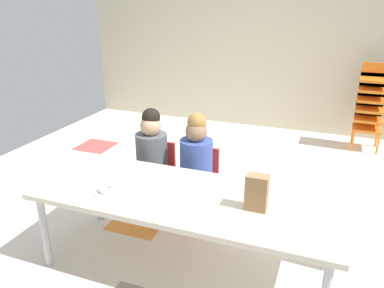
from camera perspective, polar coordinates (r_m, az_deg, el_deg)
ground_plane at (r=3.46m, az=2.40°, el=-9.38°), size 5.32×5.01×0.02m
back_wall at (r=5.45m, az=11.40°, el=15.58°), size 5.32×0.10×2.54m
craft_table at (r=2.47m, az=-1.01°, el=-8.46°), size 1.96×0.75×0.56m
seated_child_near_camera at (r=3.16m, az=-5.98°, el=-1.13°), size 0.34×0.34×0.92m
seated_child_middle_seat at (r=3.01m, az=0.69°, el=-2.14°), size 0.32×0.31×0.92m
kid_chair_orange_stack at (r=5.06m, az=25.22°, el=5.65°), size 0.32×0.30×1.04m
paper_bag_brown at (r=2.27m, az=9.69°, el=-7.15°), size 0.13×0.09×0.22m
paper_plate_near_edge at (r=2.54m, az=-12.56°, el=-6.91°), size 0.18×0.18×0.01m
donut_powdered_on_plate at (r=2.53m, az=-12.60°, el=-6.49°), size 0.12×0.12×0.03m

